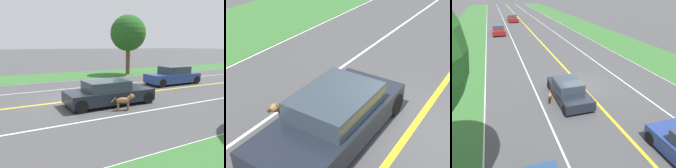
# 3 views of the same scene
# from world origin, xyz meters

# --- Properties ---
(ground_plane) EXTENTS (400.00, 400.00, 0.00)m
(ground_plane) POSITION_xyz_m (0.00, 0.00, 0.00)
(ground_plane) COLOR #424244
(centre_divider_line) EXTENTS (0.18, 160.00, 0.01)m
(centre_divider_line) POSITION_xyz_m (0.00, 0.00, 0.00)
(centre_divider_line) COLOR yellow
(centre_divider_line) RESTS_ON ground
(lane_edge_line_right) EXTENTS (0.14, 160.00, 0.01)m
(lane_edge_line_right) POSITION_xyz_m (7.00, 0.00, 0.00)
(lane_edge_line_right) COLOR white
(lane_edge_line_right) RESTS_ON ground
(lane_edge_line_left) EXTENTS (0.14, 160.00, 0.01)m
(lane_edge_line_left) POSITION_xyz_m (-7.00, 0.00, 0.00)
(lane_edge_line_left) COLOR white
(lane_edge_line_left) RESTS_ON ground
(lane_dash_same_dir) EXTENTS (0.10, 160.00, 0.01)m
(lane_dash_same_dir) POSITION_xyz_m (3.50, 0.00, 0.00)
(lane_dash_same_dir) COLOR white
(lane_dash_same_dir) RESTS_ON ground
(lane_dash_oncoming) EXTENTS (0.10, 160.00, 0.01)m
(lane_dash_oncoming) POSITION_xyz_m (-3.50, 0.00, 0.00)
(lane_dash_oncoming) COLOR white
(lane_dash_oncoming) RESTS_ON ground
(ego_car) EXTENTS (1.92, 4.56, 1.26)m
(ego_car) POSITION_xyz_m (1.55, 1.42, 0.60)
(ego_car) COLOR black
(ego_car) RESTS_ON ground
(dog) EXTENTS (0.47, 1.19, 0.81)m
(dog) POSITION_xyz_m (2.88, 1.63, 0.50)
(dog) COLOR olive
(dog) RESTS_ON ground
(car_trailing_near) EXTENTS (1.88, 4.75, 1.37)m
(car_trailing_near) POSITION_xyz_m (5.11, -21.93, 0.64)
(car_trailing_near) COLOR maroon
(car_trailing_near) RESTS_ON ground
(car_trailing_mid) EXTENTS (1.93, 4.76, 1.38)m
(car_trailing_mid) POSITION_xyz_m (1.77, -34.24, 0.64)
(car_trailing_mid) COLOR maroon
(car_trailing_mid) RESTS_ON ground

